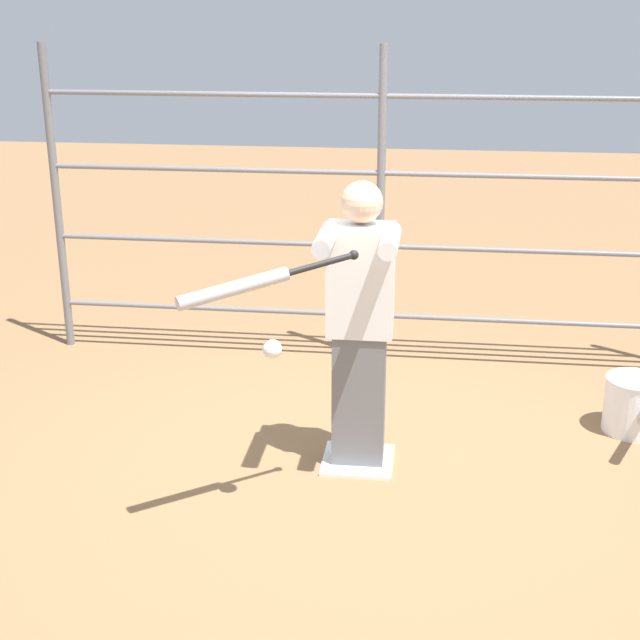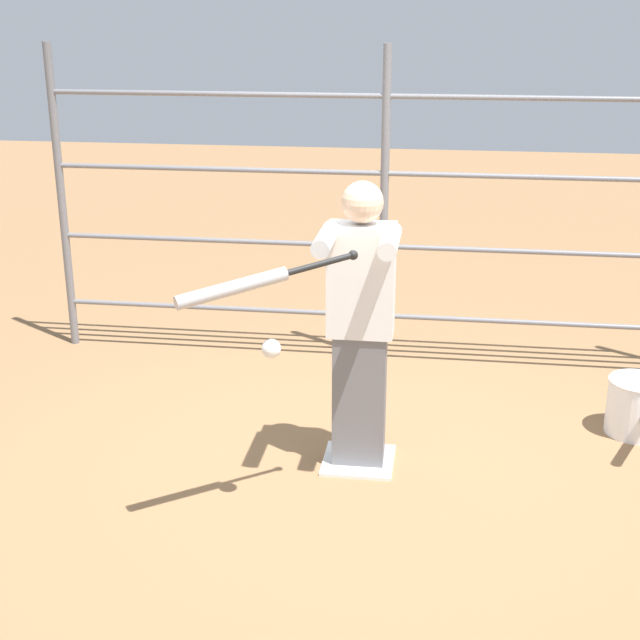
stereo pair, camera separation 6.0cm
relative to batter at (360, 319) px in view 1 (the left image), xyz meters
name	(u,v)px [view 1 (the left image)]	position (x,y,z in m)	size (l,w,h in m)	color
ground_plane	(358,462)	(0.00, -0.02, -0.88)	(24.00, 24.00, 0.00)	olive
home_plate	(358,460)	(0.00, -0.02, -0.87)	(0.40, 0.40, 0.02)	white
fence_backstop	(380,210)	(0.00, -1.62, 0.24)	(4.81, 0.06, 2.24)	slate
batter	(360,319)	(0.00, 0.00, 0.00)	(0.42, 0.55, 1.62)	slate
baseball_bat_swinging	(249,284)	(0.45, 0.73, 0.40)	(0.78, 0.56, 0.17)	black
softball_in_flight	(272,349)	(0.38, 0.56, 0.02)	(0.10, 0.10, 0.10)	white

